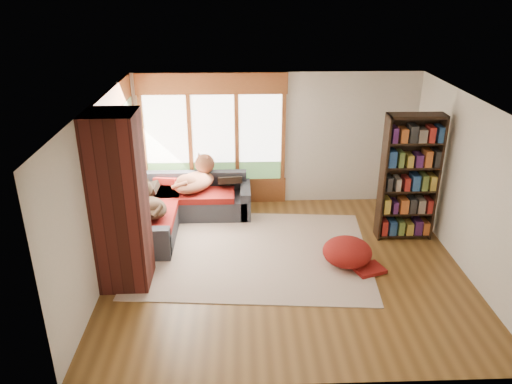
# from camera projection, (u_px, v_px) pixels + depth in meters

# --- Properties ---
(floor) EXTENTS (5.50, 5.50, 0.00)m
(floor) POSITION_uv_depth(u_px,v_px,m) (286.00, 266.00, 7.91)
(floor) COLOR brown
(floor) RESTS_ON ground
(ceiling) EXTENTS (5.50, 5.50, 0.00)m
(ceiling) POSITION_uv_depth(u_px,v_px,m) (290.00, 104.00, 6.87)
(ceiling) COLOR white
(wall_back) EXTENTS (5.50, 0.04, 2.60)m
(wall_back) POSITION_uv_depth(u_px,v_px,m) (275.00, 140.00, 9.68)
(wall_back) COLOR silver
(wall_back) RESTS_ON ground
(wall_front) EXTENTS (5.50, 0.04, 2.60)m
(wall_front) POSITION_uv_depth(u_px,v_px,m) (311.00, 287.00, 5.10)
(wall_front) COLOR silver
(wall_front) RESTS_ON ground
(wall_left) EXTENTS (0.04, 5.00, 2.60)m
(wall_left) POSITION_uv_depth(u_px,v_px,m) (101.00, 193.00, 7.30)
(wall_left) COLOR silver
(wall_left) RESTS_ON ground
(wall_right) EXTENTS (0.04, 5.00, 2.60)m
(wall_right) POSITION_uv_depth(u_px,v_px,m) (470.00, 188.00, 7.48)
(wall_right) COLOR silver
(wall_right) RESTS_ON ground
(windows_back) EXTENTS (2.82, 0.10, 1.90)m
(windows_back) POSITION_uv_depth(u_px,v_px,m) (213.00, 138.00, 9.59)
(windows_back) COLOR brown
(windows_back) RESTS_ON wall_back
(windows_left) EXTENTS (0.10, 2.62, 1.90)m
(windows_left) POSITION_uv_depth(u_px,v_px,m) (120.00, 162.00, 8.38)
(windows_left) COLOR brown
(windows_left) RESTS_ON wall_left
(roller_blind) EXTENTS (0.03, 0.72, 0.90)m
(roller_blind) POSITION_uv_depth(u_px,v_px,m) (129.00, 125.00, 8.98)
(roller_blind) COLOR #6F7B55
(roller_blind) RESTS_ON wall_left
(brick_chimney) EXTENTS (0.70, 0.70, 2.60)m
(brick_chimney) POSITION_uv_depth(u_px,v_px,m) (120.00, 203.00, 6.99)
(brick_chimney) COLOR #471914
(brick_chimney) RESTS_ON ground
(sectional_sofa) EXTENTS (2.20, 2.20, 0.80)m
(sectional_sofa) POSITION_uv_depth(u_px,v_px,m) (173.00, 205.00, 9.28)
(sectional_sofa) COLOR #2C2D31
(sectional_sofa) RESTS_ON ground
(area_rug) EXTENTS (4.02, 3.20, 0.01)m
(area_rug) POSITION_uv_depth(u_px,v_px,m) (252.00, 252.00, 8.29)
(area_rug) COLOR silver
(area_rug) RESTS_ON ground
(bookshelf) EXTENTS (0.94, 0.31, 2.20)m
(bookshelf) POSITION_uv_depth(u_px,v_px,m) (409.00, 178.00, 8.37)
(bookshelf) COLOR black
(bookshelf) RESTS_ON ground
(pouf) EXTENTS (1.03, 1.03, 0.42)m
(pouf) POSITION_uv_depth(u_px,v_px,m) (347.00, 251.00, 7.88)
(pouf) COLOR maroon
(pouf) RESTS_ON area_rug
(dog_tan) EXTENTS (1.02, 1.10, 0.54)m
(dog_tan) POSITION_uv_depth(u_px,v_px,m) (196.00, 174.00, 9.36)
(dog_tan) COLOR brown
(dog_tan) RESTS_ON sectional_sofa
(dog_brindle) EXTENTS (0.85, 0.96, 0.47)m
(dog_brindle) POSITION_uv_depth(u_px,v_px,m) (148.00, 199.00, 8.39)
(dog_brindle) COLOR black
(dog_brindle) RESTS_ON sectional_sofa
(throw_pillows) EXTENTS (1.98, 1.68, 0.45)m
(throw_pillows) POSITION_uv_depth(u_px,v_px,m) (174.00, 179.00, 9.23)
(throw_pillows) COLOR black
(throw_pillows) RESTS_ON sectional_sofa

